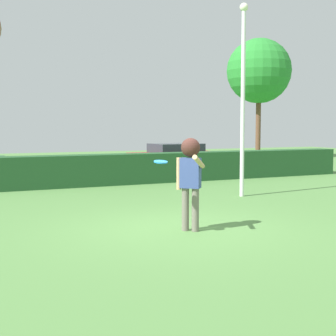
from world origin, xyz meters
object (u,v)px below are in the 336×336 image
Objects in this scene: parked_car_red at (176,156)px; willow_tree at (259,71)px; frisbee at (161,162)px; lamppost at (243,90)px; person at (190,171)px.

willow_tree is at bearing 33.83° from parked_car_red.
willow_tree is (15.17, 17.98, 4.12)m from frisbee.
willow_tree is at bearing 49.84° from frisbee.
lamppost is 1.28× the size of parked_car_red.
lamppost is at bearing 41.40° from frisbee.
person is at bearing 20.11° from frisbee.
lamppost is at bearing 44.69° from person.
lamppost is at bearing -127.40° from willow_tree.
parked_car_red is (6.34, 12.06, -0.70)m from frisbee.
person is 0.33× the size of lamppost.
willow_tree reaches higher than frisbee.
frisbee is at bearing -130.16° from willow_tree.
lamppost reaches higher than frisbee.
parked_car_red is at bearing 76.53° from lamppost.
person reaches higher than frisbee.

